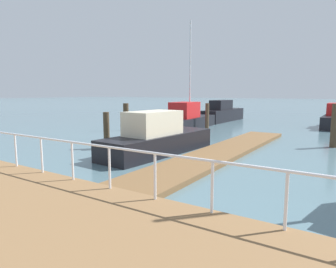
% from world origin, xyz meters
% --- Properties ---
extents(ground_plane, '(300.00, 300.00, 0.00)m').
position_xyz_m(ground_plane, '(0.00, 20.00, 0.00)').
color(ground_plane, slate).
extents(floating_dock, '(14.95, 2.00, 0.18)m').
position_xyz_m(floating_dock, '(3.98, 10.90, 0.09)').
color(floating_dock, brown).
rests_on(floating_dock, ground_plane).
extents(boardwalk_railing, '(0.06, 27.80, 1.08)m').
position_xyz_m(boardwalk_railing, '(-3.15, 10.81, 1.22)').
color(boardwalk_railing, white).
rests_on(boardwalk_railing, boardwalk).
extents(dock_piling_0, '(0.28, 0.28, 2.02)m').
position_xyz_m(dock_piling_0, '(11.75, 15.34, 1.01)').
color(dock_piling_0, brown).
rests_on(dock_piling_0, ground_plane).
extents(dock_piling_1, '(0.27, 0.27, 2.26)m').
position_xyz_m(dock_piling_1, '(2.87, 15.52, 1.13)').
color(dock_piling_1, '#473826').
rests_on(dock_piling_1, ground_plane).
extents(dock_piling_2, '(0.30, 0.30, 1.82)m').
position_xyz_m(dock_piling_2, '(2.33, 16.36, 0.91)').
color(dock_piling_2, '#473826').
rests_on(dock_piling_2, ground_plane).
extents(dock_piling_3, '(0.35, 0.35, 2.24)m').
position_xyz_m(dock_piling_3, '(8.87, 6.80, 1.12)').
color(dock_piling_3, '#473826').
rests_on(dock_piling_3, ground_plane).
extents(moored_boat_0, '(7.05, 1.58, 2.09)m').
position_xyz_m(moored_boat_0, '(19.16, 17.16, 0.80)').
color(moored_boat_0, black).
rests_on(moored_boat_0, ground_plane).
extents(moored_boat_1, '(6.74, 2.49, 8.25)m').
position_xyz_m(moored_boat_1, '(11.88, 17.02, 0.78)').
color(moored_boat_1, black).
rests_on(moored_boat_1, ground_plane).
extents(moored_boat_4, '(6.46, 2.23, 1.97)m').
position_xyz_m(moored_boat_4, '(2.64, 13.43, 0.73)').
color(moored_boat_4, black).
rests_on(moored_boat_4, ground_plane).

